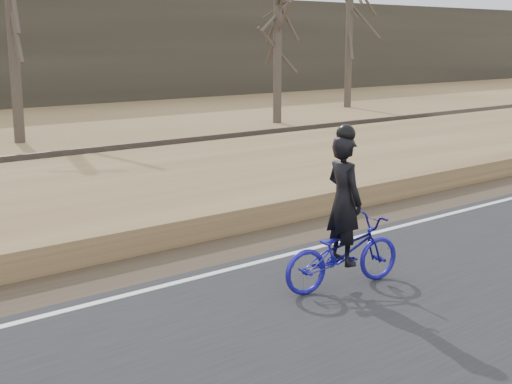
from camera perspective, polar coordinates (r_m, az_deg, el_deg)
ground at (r=10.26m, az=-4.36°, el=-7.52°), size 120.00×120.00×0.00m
road at (r=8.46m, az=5.63°, el=-11.72°), size 120.00×6.00×0.06m
edge_line at (r=10.40m, az=-5.00°, el=-6.89°), size 120.00×0.12×0.01m
shoulder at (r=11.21m, az=-7.91°, el=-5.79°), size 120.00×1.60×0.04m
embankment at (r=13.72m, az=-14.52°, el=-1.88°), size 120.00×5.00×0.44m
cyclist at (r=9.89m, az=6.99°, el=-3.57°), size 1.96×0.95×2.28m
bare_tree_center at (r=25.47m, az=-19.03°, el=13.82°), size 0.36×0.36×8.99m
bare_tree_right at (r=30.10m, az=1.74°, el=11.64°), size 0.36×0.36×6.41m
bare_tree_far_right at (r=37.52m, az=7.49°, el=13.10°), size 0.36×0.36×8.34m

